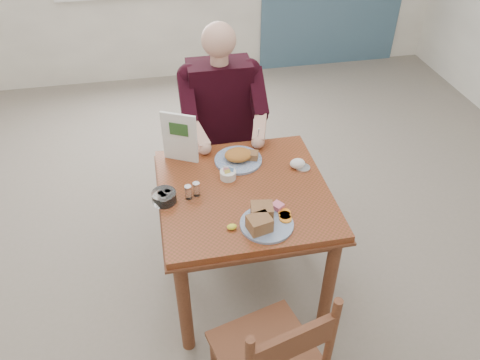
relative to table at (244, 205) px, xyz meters
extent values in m
plane|color=slate|center=(0.00, 0.00, -0.64)|extent=(6.00, 6.00, 0.00)
ellipsoid|color=#FAF934|center=(-0.12, -0.28, 0.13)|extent=(0.06, 0.05, 0.03)
ellipsoid|color=white|center=(0.34, 0.13, 0.14)|extent=(0.09, 0.08, 0.06)
cylinder|color=silver|center=(0.36, 0.12, 0.12)|extent=(0.10, 0.10, 0.01)
cube|color=brown|center=(0.00, 0.00, 0.09)|extent=(0.90, 0.90, 0.04)
cube|color=brown|center=(0.00, 0.00, 0.06)|extent=(0.92, 0.92, 0.01)
cylinder|color=brown|center=(-0.39, -0.39, -0.28)|extent=(0.07, 0.07, 0.71)
cylinder|color=brown|center=(0.39, -0.39, -0.28)|extent=(0.07, 0.07, 0.71)
cylinder|color=brown|center=(-0.39, 0.39, -0.28)|extent=(0.07, 0.07, 0.71)
cylinder|color=brown|center=(0.39, 0.39, -0.28)|extent=(0.07, 0.07, 0.71)
cube|color=brown|center=(0.00, -0.39, 0.02)|extent=(0.80, 0.03, 0.08)
cube|color=brown|center=(0.00, 0.39, 0.02)|extent=(0.80, 0.03, 0.08)
cube|color=brown|center=(-0.39, 0.00, 0.02)|extent=(0.03, 0.80, 0.08)
cube|color=brown|center=(0.39, 0.00, 0.02)|extent=(0.03, 0.80, 0.08)
cylinder|color=brown|center=(-0.18, 0.57, -0.41)|extent=(0.04, 0.04, 0.45)
cylinder|color=brown|center=(0.18, 0.57, -0.41)|extent=(0.04, 0.04, 0.45)
cylinder|color=brown|center=(-0.18, 0.93, -0.41)|extent=(0.04, 0.04, 0.45)
cylinder|color=brown|center=(0.18, 0.93, -0.41)|extent=(0.04, 0.04, 0.45)
cube|color=brown|center=(0.00, 0.75, -0.17)|extent=(0.42, 0.42, 0.03)
cylinder|color=brown|center=(-0.18, 0.93, 0.06)|extent=(0.04, 0.04, 0.50)
cylinder|color=brown|center=(0.18, 0.93, 0.06)|extent=(0.04, 0.04, 0.50)
cube|color=brown|center=(0.00, 0.93, 0.16)|extent=(0.38, 0.03, 0.14)
cylinder|color=brown|center=(0.07, -0.58, -0.41)|extent=(0.05, 0.05, 0.45)
cube|color=brown|center=(-0.06, -0.80, -0.17)|extent=(0.51, 0.51, 0.03)
cylinder|color=brown|center=(0.16, -0.93, 0.06)|extent=(0.04, 0.04, 0.50)
cube|color=brown|center=(-0.01, -0.97, 0.16)|extent=(0.38, 0.12, 0.14)
cube|color=tan|center=(-0.10, 0.63, -0.10)|extent=(0.13, 0.38, 0.12)
cube|color=tan|center=(0.10, 0.63, -0.10)|extent=(0.13, 0.38, 0.12)
cube|color=tan|center=(-0.10, 0.45, -0.40)|extent=(0.10, 0.10, 0.48)
cube|color=tan|center=(0.10, 0.45, -0.40)|extent=(0.10, 0.10, 0.48)
cube|color=black|center=(0.00, 0.78, 0.20)|extent=(0.40, 0.22, 0.58)
sphere|color=black|center=(-0.19, 0.78, 0.42)|extent=(0.15, 0.15, 0.15)
sphere|color=black|center=(0.19, 0.78, 0.42)|extent=(0.15, 0.15, 0.15)
cylinder|color=tan|center=(0.00, 0.76, 0.51)|extent=(0.11, 0.11, 0.08)
sphere|color=tan|center=(0.00, 0.76, 0.64)|extent=(0.21, 0.21, 0.21)
cube|color=black|center=(-0.22, 0.67, 0.32)|extent=(0.09, 0.29, 0.27)
cube|color=black|center=(0.22, 0.67, 0.32)|extent=(0.09, 0.29, 0.27)
sphere|color=black|center=(-0.22, 0.55, 0.22)|extent=(0.09, 0.09, 0.09)
sphere|color=black|center=(0.22, 0.55, 0.22)|extent=(0.09, 0.09, 0.09)
cube|color=tan|center=(-0.19, 0.46, 0.19)|extent=(0.14, 0.23, 0.14)
cube|color=tan|center=(0.19, 0.46, 0.19)|extent=(0.14, 0.23, 0.14)
sphere|color=tan|center=(-0.16, 0.37, 0.15)|extent=(0.08, 0.08, 0.08)
sphere|color=tan|center=(0.16, 0.37, 0.15)|extent=(0.08, 0.08, 0.08)
cylinder|color=silver|center=(0.16, 0.37, 0.20)|extent=(0.01, 0.05, 0.12)
cylinder|color=white|center=(0.05, -0.29, 0.12)|extent=(0.29, 0.29, 0.01)
cube|color=tan|center=(0.01, -0.33, 0.16)|extent=(0.13, 0.12, 0.07)
cube|color=tan|center=(0.04, -0.24, 0.16)|extent=(0.12, 0.11, 0.07)
cylinder|color=orange|center=(0.15, -0.28, 0.13)|extent=(0.07, 0.07, 0.01)
cylinder|color=orange|center=(0.15, -0.26, 0.13)|extent=(0.07, 0.07, 0.01)
cylinder|color=orange|center=(0.16, -0.24, 0.13)|extent=(0.08, 0.08, 0.01)
cube|color=pink|center=(0.13, -0.20, 0.14)|extent=(0.07, 0.07, 0.03)
cylinder|color=white|center=(0.02, 0.26, 0.12)|extent=(0.35, 0.35, 0.02)
ellipsoid|color=#C17F2D|center=(0.02, 0.26, 0.16)|extent=(0.19, 0.18, 0.06)
cube|color=tan|center=(0.08, 0.26, 0.15)|extent=(0.12, 0.09, 0.04)
cylinder|color=white|center=(-0.07, 0.11, 0.13)|extent=(0.12, 0.12, 0.05)
cube|color=pink|center=(-0.08, 0.12, 0.17)|extent=(0.03, 0.02, 0.02)
cube|color=#6699D8|center=(-0.05, 0.12, 0.17)|extent=(0.03, 0.03, 0.02)
cube|color=#EAD159|center=(-0.07, 0.10, 0.17)|extent=(0.03, 0.02, 0.02)
cube|color=white|center=(-0.07, 0.13, 0.17)|extent=(0.03, 0.03, 0.02)
cylinder|color=white|center=(-0.30, -0.02, 0.14)|extent=(0.04, 0.04, 0.07)
cylinder|color=silver|center=(-0.30, -0.02, 0.19)|extent=(0.05, 0.05, 0.01)
cylinder|color=white|center=(-0.25, 0.00, 0.14)|extent=(0.04, 0.04, 0.07)
cylinder|color=silver|center=(-0.25, 0.00, 0.19)|extent=(0.05, 0.05, 0.01)
cylinder|color=white|center=(-0.42, -0.02, 0.14)|extent=(0.14, 0.14, 0.06)
cylinder|color=white|center=(-0.44, -0.01, 0.16)|extent=(0.03, 0.03, 0.02)
cylinder|color=white|center=(-0.40, 0.00, 0.16)|extent=(0.03, 0.03, 0.02)
cylinder|color=white|center=(-0.43, -0.03, 0.16)|extent=(0.03, 0.03, 0.02)
cube|color=white|center=(-0.30, 0.34, 0.26)|extent=(0.19, 0.11, 0.30)
cube|color=#2D5926|center=(-0.30, 0.33, 0.32)|extent=(0.10, 0.05, 0.08)
camera|label=1|loc=(-0.40, -1.89, 1.71)|focal=35.00mm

